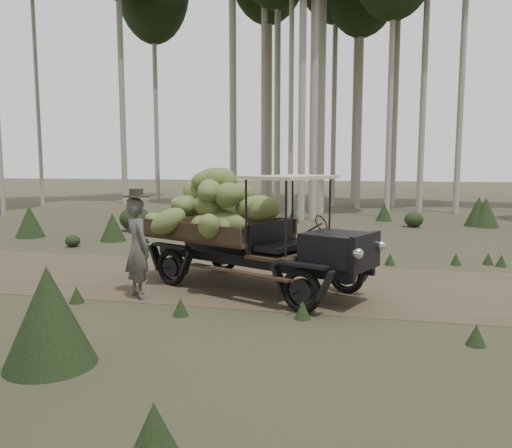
% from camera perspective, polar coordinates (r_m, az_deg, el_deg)
% --- Properties ---
extents(ground, '(120.00, 120.00, 0.00)m').
position_cam_1_polar(ground, '(10.32, 9.62, -7.07)').
color(ground, '#473D2B').
rests_on(ground, ground).
extents(dirt_track, '(70.00, 4.00, 0.01)m').
position_cam_1_polar(dirt_track, '(10.32, 9.62, -7.05)').
color(dirt_track, brown).
rests_on(dirt_track, ground).
extents(banana_truck, '(5.09, 3.48, 2.48)m').
position_cam_1_polar(banana_truck, '(9.98, -2.71, 0.80)').
color(banana_truck, black).
rests_on(banana_truck, ground).
extents(farmer, '(0.81, 0.78, 2.03)m').
position_cam_1_polar(farmer, '(9.46, -13.35, -2.52)').
color(farmer, '#504E4A').
rests_on(farmer, ground).
extents(undergrowth, '(23.54, 22.62, 1.38)m').
position_cam_1_polar(undergrowth, '(10.85, 2.48, -3.36)').
color(undergrowth, '#233319').
rests_on(undergrowth, ground).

